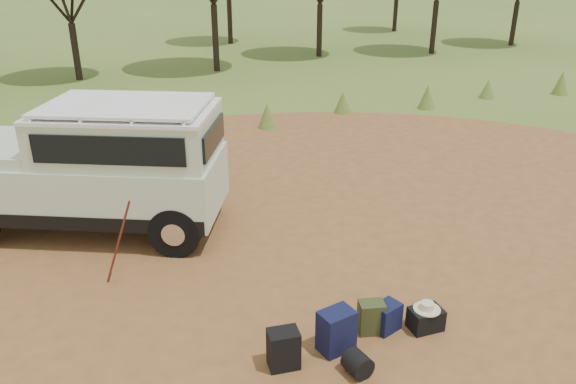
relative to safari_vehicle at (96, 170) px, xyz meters
name	(u,v)px	position (x,y,z in m)	size (l,w,h in m)	color
ground	(274,283)	(2.43, -3.20, -1.24)	(140.00, 140.00, 0.00)	#506F27
dirt_clearing	(274,283)	(2.43, -3.20, -1.24)	(23.00, 23.00, 0.01)	#965931
grass_fringe	(173,123)	(2.55, 5.47, -0.84)	(36.60, 1.60, 0.90)	#506F27
safari_vehicle	(96,170)	(0.00, 0.00, 0.00)	(5.62, 4.24, 2.58)	silver
walking_staff	(118,243)	(0.10, -2.21, -0.49)	(0.04, 0.04, 1.58)	#5F2016
backpack_black	(284,349)	(1.82, -5.15, -0.96)	(0.41, 0.30, 0.56)	black
backpack_navy	(336,331)	(2.63, -5.11, -0.93)	(0.48, 0.34, 0.62)	#13193C
backpack_olive	(371,317)	(3.27, -4.95, -0.99)	(0.36, 0.26, 0.50)	#35401D
duffel_navy	(386,317)	(3.51, -4.99, -1.03)	(0.39, 0.29, 0.44)	#13193C
hard_case	(426,319)	(4.06, -5.19, -1.08)	(0.48, 0.34, 0.34)	black
stuff_sack	(358,364)	(2.67, -5.66, -1.08)	(0.32, 0.32, 0.32)	black
safari_hat	(427,307)	(4.06, -5.19, -0.87)	(0.39, 0.39, 0.12)	beige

